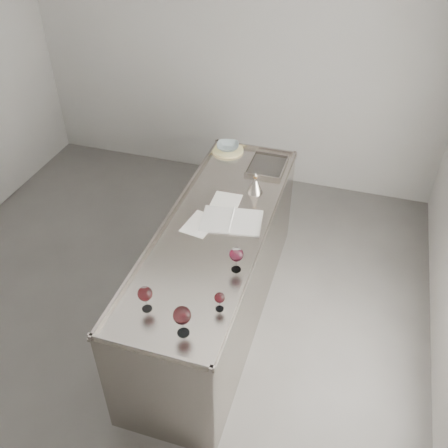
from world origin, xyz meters
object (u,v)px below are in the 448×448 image
(wine_glass_right, at_px, (236,255))
(notebook, at_px, (231,221))
(wine_glass_small, at_px, (220,298))
(ceramic_bowl, at_px, (228,147))
(wine_glass_middle, at_px, (182,316))
(counter, at_px, (216,272))
(wine_glass_left, at_px, (145,294))
(wine_funnel, at_px, (255,186))

(wine_glass_right, height_order, notebook, wine_glass_right)
(wine_glass_small, distance_m, ceramic_bowl, 1.91)
(ceramic_bowl, bearing_deg, wine_glass_middle, -80.21)
(counter, relative_size, wine_glass_small, 18.40)
(notebook, height_order, ceramic_bowl, ceramic_bowl)
(wine_glass_right, height_order, wine_glass_small, wine_glass_right)
(wine_glass_left, bearing_deg, counter, 80.44)
(wine_glass_left, xyz_separation_m, notebook, (0.25, 0.98, -0.12))
(ceramic_bowl, bearing_deg, counter, -77.94)
(wine_glass_left, distance_m, notebook, 1.02)
(wine_glass_left, height_order, wine_glass_right, wine_glass_right)
(notebook, relative_size, wine_funnel, 2.60)
(wine_glass_middle, height_order, wine_glass_small, wine_glass_middle)
(counter, bearing_deg, wine_funnel, 71.80)
(ceramic_bowl, bearing_deg, wine_funnel, -54.69)
(wine_glass_middle, height_order, notebook, wine_glass_middle)
(wine_glass_middle, xyz_separation_m, ceramic_bowl, (-0.36, 2.08, -0.10))
(wine_glass_small, relative_size, wine_funnel, 0.70)
(counter, bearing_deg, wine_glass_small, -70.15)
(wine_glass_small, xyz_separation_m, wine_funnel, (-0.11, 1.28, -0.04))
(wine_glass_middle, bearing_deg, wine_glass_small, 58.55)
(counter, height_order, notebook, counter)
(wine_glass_right, distance_m, wine_funnel, 0.92)
(counter, relative_size, wine_glass_left, 13.52)
(counter, distance_m, wine_funnel, 0.75)
(wine_glass_middle, relative_size, wine_funnel, 1.10)
(wine_glass_middle, distance_m, wine_glass_right, 0.62)
(counter, distance_m, ceramic_bowl, 1.22)
(wine_glass_left, bearing_deg, wine_glass_middle, -21.30)
(wine_glass_left, distance_m, ceramic_bowl, 1.97)
(counter, xyz_separation_m, notebook, (0.10, 0.09, 0.47))
(notebook, distance_m, ceramic_bowl, 1.04)
(wine_glass_right, bearing_deg, ceramic_bowl, 108.89)
(wine_glass_left, height_order, wine_funnel, wine_funnel)
(counter, relative_size, wine_funnel, 12.86)
(wine_glass_middle, bearing_deg, wine_glass_left, 158.70)
(counter, xyz_separation_m, ceramic_bowl, (-0.23, 1.08, 0.51))
(counter, bearing_deg, ceramic_bowl, 102.06)
(wine_glass_middle, distance_m, notebook, 1.10)
(wine_glass_middle, distance_m, wine_funnel, 1.52)
(counter, distance_m, wine_glass_left, 1.08)
(wine_glass_right, relative_size, ceramic_bowl, 0.91)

